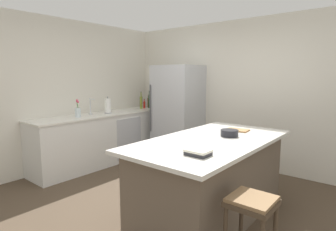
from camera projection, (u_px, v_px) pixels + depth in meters
The scene contains 17 objects.
ground_plane at pixel (163, 210), 3.38m from camera, with size 7.20×7.20×0.00m, color #4C3D2D.
wall_rear at pixel (245, 94), 4.91m from camera, with size 6.00×0.10×2.60m, color silver.
wall_left at pixel (54, 95), 4.74m from camera, with size 0.10×6.00×2.60m, color silver.
counter_run_left at pixel (104, 138), 5.19m from camera, with size 0.67×2.75×0.93m.
kitchen_island at pixel (211, 177), 3.20m from camera, with size 1.11×2.14×0.91m.
refrigerator at pixel (178, 112), 5.41m from camera, with size 0.85×0.74×1.82m.
bar_stool at pixel (251, 211), 2.23m from camera, with size 0.36×0.36×0.66m.
sink_faucet at pixel (91, 106), 4.94m from camera, with size 0.15×0.05×0.30m.
flower_vase at pixel (78, 111), 4.65m from camera, with size 0.10×0.10×0.30m.
paper_towel_roll at pixel (108, 106), 5.13m from camera, with size 0.14×0.14×0.31m.
syrup_bottle at pixel (149, 102), 6.08m from camera, with size 0.06×0.06×0.28m.
wine_bottle at pixel (150, 101), 5.95m from camera, with size 0.06×0.06×0.37m.
hot_sauce_bottle at pixel (144, 105), 5.93m from camera, with size 0.05×0.05×0.20m.
olive_oil_bottle at pixel (141, 102), 5.85m from camera, with size 0.06×0.06×0.36m.
cookbook_stack at pixel (198, 152), 2.50m from camera, with size 0.22×0.17×0.06m.
mixing_bowl at pixel (229, 133), 3.28m from camera, with size 0.21×0.21×0.08m.
cutting_board at pixel (237, 130), 3.62m from camera, with size 0.30×0.23×0.02m.
Camera 1 is at (2.07, -2.41, 1.63)m, focal length 29.48 mm.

